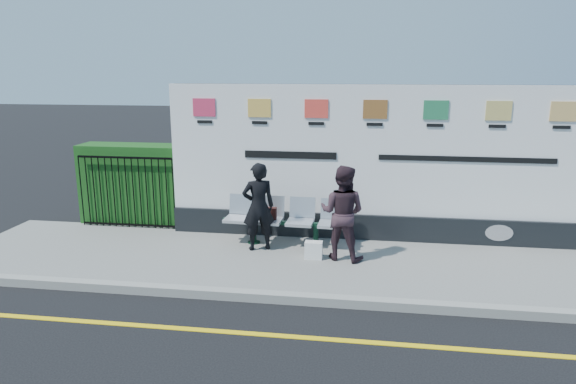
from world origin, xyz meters
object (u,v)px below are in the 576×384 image
object	(u,v)px
woman_right	(342,213)
billboard	(372,174)
woman_left	(258,207)
bench	(284,232)

from	to	relation	value
woman_right	billboard	bearing A→B (deg)	-98.14
billboard	woman_right	xyz separation A→B (m)	(-0.52, -1.20, -0.46)
billboard	woman_left	bearing A→B (deg)	-155.42
billboard	woman_left	xyz separation A→B (m)	(-2.07, -0.95, -0.48)
woman_left	woman_right	world-z (taller)	woman_right
bench	woman_right	world-z (taller)	woman_right
bench	woman_left	size ratio (longest dim) A/B	1.40
bench	woman_left	bearing A→B (deg)	-142.71
woman_left	billboard	bearing A→B (deg)	-177.22
billboard	woman_right	distance (m)	1.39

